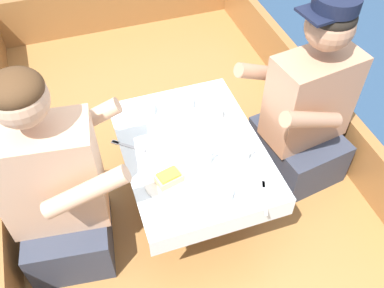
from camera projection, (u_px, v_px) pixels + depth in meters
The scene contains 22 objects.
ground_plane at pixel (194, 231), 2.40m from camera, with size 60.00×60.00×0.00m, color navy.
boat_deck at pixel (194, 219), 2.31m from camera, with size 1.85×3.64×0.25m, color #9E6B38.
gunwale_port at pixel (6, 241), 1.91m from camera, with size 0.06×3.64×0.30m, color #936033.
gunwale_starboard at pixel (352, 146), 2.30m from camera, with size 0.06×3.64×0.30m, color #936033.
bow_coaming at pixel (118, 6), 3.23m from camera, with size 1.73×0.06×0.35m, color #936033.
cockpit_table at pixel (192, 153), 1.97m from camera, with size 0.62×0.82×0.42m.
person_port at pixel (57, 192), 1.77m from camera, with size 0.56×0.50×1.03m.
person_starboard at pixel (306, 110), 2.10m from camera, with size 0.56×0.50×1.03m.
plate_sandwich at pixel (169, 182), 1.80m from camera, with size 0.21×0.21×0.01m.
plate_bread at pixel (164, 139), 1.96m from camera, with size 0.16×0.16×0.01m.
sandwich at pixel (169, 178), 1.78m from camera, with size 0.12×0.09×0.05m.
bowl_port_near at pixel (214, 193), 1.74m from camera, with size 0.15×0.15×0.04m.
bowl_starboard_near at pixel (143, 110), 2.07m from camera, with size 0.12×0.12×0.04m.
bowl_center_far at pixel (209, 113), 2.05m from camera, with size 0.14×0.14×0.04m.
bowl_port_far at pixel (181, 103), 2.10m from camera, with size 0.12×0.12×0.04m.
coffee_cup_port at pixel (241, 154), 1.87m from camera, with size 0.11×0.08×0.05m.
coffee_cup_starboard at pixel (203, 157), 1.85m from camera, with size 0.10×0.08×0.07m.
utensil_knife_port at pixel (238, 134), 1.99m from camera, with size 0.13×0.13×0.00m.
utensil_knife_starboard at pixel (196, 136), 1.98m from camera, with size 0.10×0.15×0.00m.
utensil_fork_starboard at pixel (125, 145), 1.94m from camera, with size 0.14×0.12×0.00m.
utensil_spoon_starboard at pixel (144, 156), 1.90m from camera, with size 0.09×0.16×0.01m.
utensil_fork_port at pixel (264, 194), 1.76m from camera, with size 0.08×0.17×0.00m.
Camera 1 is at (-0.42, -1.19, 2.11)m, focal length 40.00 mm.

